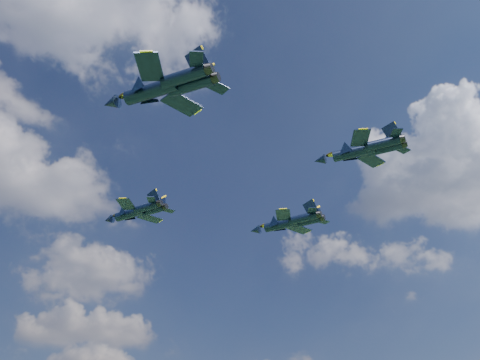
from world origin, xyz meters
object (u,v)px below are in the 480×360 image
jet_slot (351,152)px  jet_left (148,91)px  jet_lead (128,214)px  jet_right (279,224)px

jet_slot → jet_left: bearing=139.7°
jet_slot → jet_lead: bearing=88.1°
jet_left → jet_slot: size_ratio=1.20×
jet_lead → jet_left: (-5.57, -30.90, 1.94)m
jet_left → jet_slot: (29.97, -0.10, -1.07)m
jet_left → jet_slot: 29.99m
jet_lead → jet_slot: jet_slot is taller
jet_right → jet_left: bearing=-176.1°
jet_left → jet_right: (33.73, 28.47, 0.49)m
jet_lead → jet_slot: (24.40, -31.00, 0.87)m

